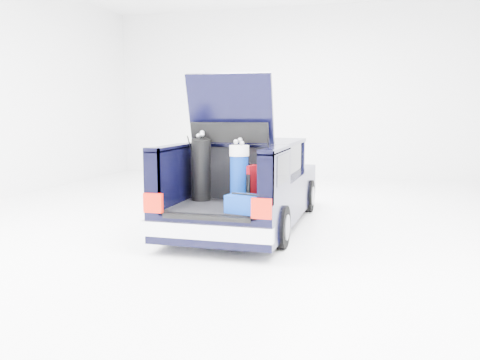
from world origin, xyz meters
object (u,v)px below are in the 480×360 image
(car, at_px, (249,185))
(black_golf_bag, at_px, (201,170))
(red_suitcase, at_px, (245,184))
(blue_duffel, at_px, (246,204))
(blue_golf_bag, at_px, (239,174))

(car, height_order, black_golf_bag, car)
(red_suitcase, xyz_separation_m, black_golf_bag, (-0.66, -0.03, 0.19))
(car, height_order, blue_duffel, car)
(blue_golf_bag, xyz_separation_m, blue_duffel, (0.28, -0.66, -0.31))
(blue_golf_bag, height_order, blue_duffel, blue_golf_bag)
(blue_golf_bag, bearing_deg, car, 89.49)
(blue_golf_bag, bearing_deg, red_suitcase, 47.43)
(car, distance_m, black_golf_bag, 1.40)
(red_suitcase, bearing_deg, car, 125.84)
(red_suitcase, distance_m, black_golf_bag, 0.69)
(red_suitcase, bearing_deg, blue_golf_bag, -99.41)
(red_suitcase, bearing_deg, blue_duffel, -49.16)
(blue_duffel, bearing_deg, car, 117.09)
(red_suitcase, relative_size, blue_golf_bag, 0.62)
(black_golf_bag, bearing_deg, car, 50.41)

